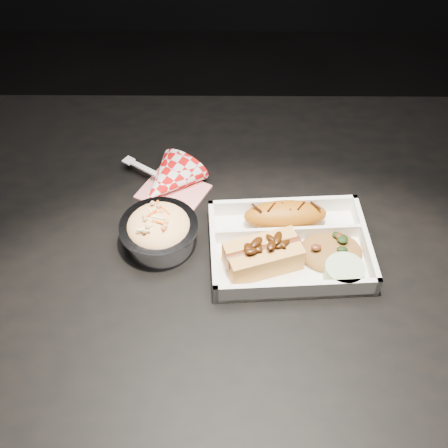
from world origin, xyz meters
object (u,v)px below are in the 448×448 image
at_px(hotdog, 263,254).
at_px(dining_table, 260,273).
at_px(food_tray, 289,249).
at_px(foil_coleslaw_cup, 159,230).
at_px(fried_pastry, 285,215).
at_px(napkin_fork, 168,182).

bearing_deg(hotdog, dining_table, 68.75).
xyz_separation_m(dining_table, food_tray, (0.04, -0.03, 0.10)).
distance_m(food_tray, foil_coleslaw_cup, 0.21).
relative_size(dining_table, foil_coleslaw_cup, 9.57).
height_order(fried_pastry, napkin_fork, napkin_fork).
height_order(foil_coleslaw_cup, napkin_fork, foil_coleslaw_cup).
distance_m(food_tray, fried_pastry, 0.06).
distance_m(food_tray, hotdog, 0.06).
bearing_deg(dining_table, fried_pastry, 37.36).
distance_m(dining_table, hotdog, 0.14).
height_order(dining_table, napkin_fork, napkin_fork).
relative_size(dining_table, fried_pastry, 8.79).
xyz_separation_m(hotdog, foil_coleslaw_cup, (-0.16, 0.05, -0.00)).
relative_size(foil_coleslaw_cup, napkin_fork, 0.75).
height_order(fried_pastry, hotdog, hotdog).
relative_size(fried_pastry, foil_coleslaw_cup, 1.09).
distance_m(hotdog, foil_coleslaw_cup, 0.17).
distance_m(dining_table, napkin_fork, 0.23).
xyz_separation_m(dining_table, hotdog, (-0.00, -0.06, 0.12)).
bearing_deg(dining_table, foil_coleslaw_cup, -177.32).
xyz_separation_m(hotdog, napkin_fork, (-0.16, 0.18, -0.02)).
xyz_separation_m(food_tray, foil_coleslaw_cup, (-0.21, 0.02, 0.02)).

